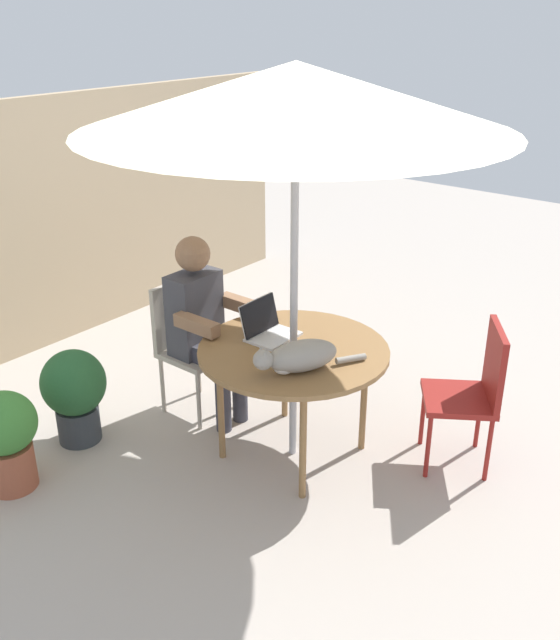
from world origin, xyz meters
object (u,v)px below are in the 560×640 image
at_px(person_seated, 203,320).
at_px(patio_table, 293,356).
at_px(potted_plant_near_fence, 74,391).
at_px(potted_plant_by_chair, 5,436).
at_px(patio_umbrella, 296,97).
at_px(cat, 298,357).
at_px(chair_empty, 475,386).
at_px(laptop, 266,326).
at_px(chair_occupied, 187,337).

bearing_deg(person_seated, patio_table, -90.00).
distance_m(potted_plant_near_fence, potted_plant_by_chair, 0.54).
distance_m(patio_umbrella, potted_plant_near_fence, 2.22).
distance_m(cat, potted_plant_by_chair, 1.69).
distance_m(cat, potted_plant_near_fence, 1.50).
bearing_deg(potted_plant_near_fence, potted_plant_by_chair, -169.78).
xyz_separation_m(chair_empty, laptop, (-0.55, 1.11, 0.26)).
bearing_deg(laptop, person_seated, 93.55).
height_order(patio_umbrella, cat, patio_umbrella).
height_order(chair_occupied, cat, same).
height_order(laptop, potted_plant_by_chair, laptop).
bearing_deg(laptop, cat, -118.85).
distance_m(chair_occupied, chair_empty, 1.85).
relative_size(patio_table, potted_plant_near_fence, 1.80).
xyz_separation_m(patio_table, patio_umbrella, (0.00, 0.00, 1.45)).
xyz_separation_m(person_seated, potted_plant_by_chair, (-1.26, 0.32, -0.36)).
distance_m(chair_empty, potted_plant_near_fence, 2.41).
bearing_deg(potted_plant_near_fence, patio_umbrella, -57.38).
bearing_deg(laptop, chair_empty, -63.69).
distance_m(patio_table, potted_plant_by_chair, 1.67).
bearing_deg(potted_plant_near_fence, chair_occupied, -19.20).
relative_size(laptop, cat, 0.53).
bearing_deg(patio_umbrella, potted_plant_near_fence, 122.62).
bearing_deg(patio_table, potted_plant_by_chair, 140.41).
height_order(patio_umbrella, person_seated, patio_umbrella).
bearing_deg(patio_umbrella, laptop, 82.37).
bearing_deg(laptop, patio_umbrella, -97.63).
xyz_separation_m(patio_table, laptop, (0.03, 0.23, 0.12)).
bearing_deg(laptop, chair_occupied, 92.70).
bearing_deg(chair_empty, patio_umbrella, 123.44).
relative_size(person_seated, potted_plant_near_fence, 2.00).
bearing_deg(potted_plant_by_chair, patio_umbrella, -39.59).
relative_size(chair_occupied, potted_plant_by_chair, 1.49).
bearing_deg(patio_table, person_seated, 90.00).
relative_size(patio_table, potted_plant_by_chair, 1.85).
bearing_deg(person_seated, cat, -102.24).
relative_size(chair_empty, potted_plant_near_fence, 1.44).
bearing_deg(potted_plant_near_fence, cat, -68.15).
bearing_deg(patio_table, chair_occupied, 90.00).
bearing_deg(chair_empty, potted_plant_near_fence, 122.98).
relative_size(cat, potted_plant_by_chair, 0.96).
bearing_deg(potted_plant_by_chair, chair_occupied, -7.13).
bearing_deg(patio_table, cat, -136.95).
height_order(chair_occupied, person_seated, person_seated).
relative_size(chair_occupied, laptop, 2.94).
relative_size(cat, potted_plant_near_fence, 0.93).
distance_m(chair_occupied, cat, 1.13).
xyz_separation_m(patio_umbrella, chair_empty, (0.58, -0.88, -1.59)).
xyz_separation_m(patio_umbrella, cat, (-0.20, -0.19, -1.31)).
distance_m(person_seated, potted_plant_near_fence, 0.91).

